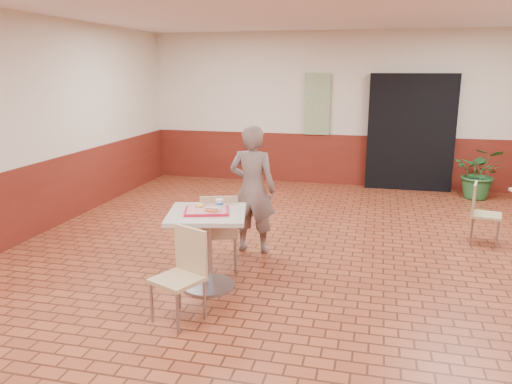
% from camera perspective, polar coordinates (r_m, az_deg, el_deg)
% --- Properties ---
extents(room_shell, '(8.01, 10.01, 3.01)m').
position_cam_1_polar(room_shell, '(5.11, 6.90, 5.14)').
color(room_shell, brown).
rests_on(room_shell, ground).
extents(wainscot_band, '(8.00, 10.00, 1.00)m').
position_cam_1_polar(wainscot_band, '(5.35, 6.60, -5.50)').
color(wainscot_band, '#5C1B11').
rests_on(wainscot_band, ground).
extents(corridor_doorway, '(1.60, 0.22, 2.20)m').
position_cam_1_polar(corridor_doorway, '(9.98, 17.25, 6.51)').
color(corridor_doorway, black).
rests_on(corridor_doorway, ground).
extents(promo_poster, '(0.50, 0.03, 1.20)m').
position_cam_1_polar(promo_poster, '(10.05, 7.01, 9.93)').
color(promo_poster, gray).
rests_on(promo_poster, wainscot_band).
extents(main_table, '(0.79, 0.79, 0.83)m').
position_cam_1_polar(main_table, '(5.25, -5.57, -5.15)').
color(main_table, '#B4A791').
rests_on(main_table, ground).
extents(chair_main_front, '(0.52, 0.52, 0.86)m').
position_cam_1_polar(chair_main_front, '(4.67, -8.34, -8.79)').
color(chair_main_front, tan).
rests_on(chair_main_front, ground).
extents(chair_main_back, '(0.53, 0.53, 0.91)m').
position_cam_1_polar(chair_main_back, '(5.71, -4.21, -4.12)').
color(chair_main_back, tan).
rests_on(chair_main_back, ground).
extents(customer, '(0.60, 0.41, 1.62)m').
position_cam_1_polar(customer, '(6.22, -0.39, 0.29)').
color(customer, '#705C56').
rests_on(customer, ground).
extents(serving_tray, '(0.45, 0.35, 0.03)m').
position_cam_1_polar(serving_tray, '(5.17, -5.64, -2.16)').
color(serving_tray, '#B60D28').
rests_on(serving_tray, main_table).
extents(ring_donut, '(0.13, 0.13, 0.03)m').
position_cam_1_polar(ring_donut, '(5.27, -6.44, -1.53)').
color(ring_donut, '#D8BD4F').
rests_on(ring_donut, serving_tray).
extents(long_john_donut, '(0.16, 0.09, 0.05)m').
position_cam_1_polar(long_john_donut, '(5.08, -5.12, -2.02)').
color(long_john_donut, '#EF8F46').
rests_on(long_john_donut, serving_tray).
extents(paper_cup, '(0.08, 0.08, 0.10)m').
position_cam_1_polar(paper_cup, '(5.18, -4.20, -1.35)').
color(paper_cup, silver).
rests_on(paper_cup, serving_tray).
extents(chair_second_left, '(0.44, 0.44, 0.80)m').
position_cam_1_polar(chair_second_left, '(7.29, 24.34, -1.84)').
color(chair_second_left, tan).
rests_on(chair_second_left, ground).
extents(potted_plant, '(1.00, 0.92, 0.94)m').
position_cam_1_polar(potted_plant, '(9.75, 24.24, 1.98)').
color(potted_plant, '#28642F').
rests_on(potted_plant, ground).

